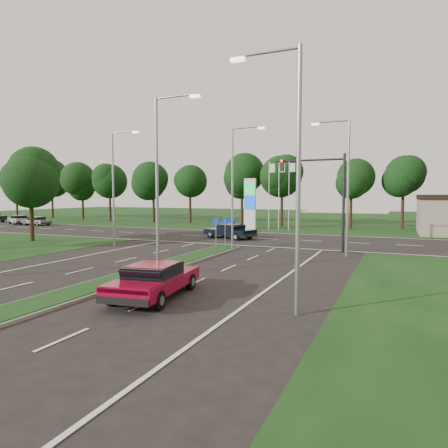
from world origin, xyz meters
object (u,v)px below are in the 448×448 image
at_px(red_sedan, 154,279).
at_px(navy_sedan, 230,231).
at_px(far_car_a, 36,221).
at_px(far_car_b, 19,219).

bearing_deg(red_sedan, navy_sedan, 96.95).
distance_m(red_sedan, far_car_a, 43.40).
relative_size(navy_sedan, far_car_b, 1.12).
xyz_separation_m(red_sedan, far_car_a, (-35.34, 25.18, -0.11)).
bearing_deg(far_car_a, navy_sedan, -92.82).
bearing_deg(far_car_a, far_car_b, 86.77).
bearing_deg(red_sedan, far_car_a, 136.64).
bearing_deg(far_car_b, far_car_a, -73.91).
height_order(red_sedan, navy_sedan, red_sedan).
xyz_separation_m(red_sedan, navy_sedan, (-5.54, 20.87, -0.01)).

